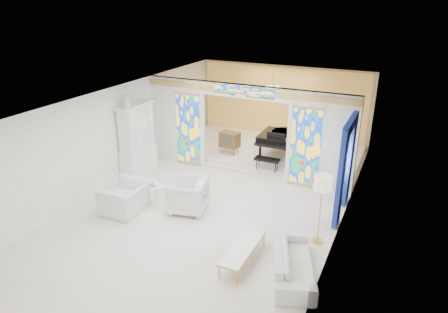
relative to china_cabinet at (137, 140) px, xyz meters
The scene contains 24 objects.
floor 3.47m from the china_cabinet, 10.50° to the right, with size 12.00×12.00×0.00m, color beige.
ceiling 3.75m from the china_cabinet, 10.50° to the right, with size 7.00×12.00×0.02m, color white.
wall_back 6.30m from the china_cabinet, 59.24° to the left, with size 7.00×0.02×3.00m, color silver.
wall_front 7.35m from the china_cabinet, 64.01° to the right, with size 7.00×0.02×3.00m, color silver.
wall_left 0.74m from the china_cabinet, 115.42° to the right, with size 0.02×12.00×3.00m, color silver.
wall_right 6.75m from the china_cabinet, ahead, with size 0.02×12.00×3.00m, color silver.
partition_wall 3.54m from the china_cabinet, 23.50° to the left, with size 7.00×0.22×3.00m.
stained_glass_left 1.76m from the china_cabinet, 47.47° to the left, with size 0.90×0.04×2.40m, color gold.
stained_glass_right 5.41m from the china_cabinet, 13.85° to the left, with size 0.90×0.04×2.40m, color gold.
stained_glass_transom 3.84m from the china_cabinet, 21.91° to the left, with size 2.00×0.04×0.34m, color gold.
alcove_platform 4.88m from the china_cabinet, 47.45° to the left, with size 6.80×3.80×0.18m, color beige.
gold_curtain_back 6.19m from the china_cabinet, 58.67° to the left, with size 6.70×0.10×2.90m, color gold.
chandelier 5.02m from the china_cabinet, 44.89° to the left, with size 0.48×0.48×0.30m, color gold.
blue_drapes 6.63m from the china_cabinet, ahead, with size 0.14×1.85×2.65m.
china_cabinet is the anchor object (origin of this frame).
armchair_left 2.72m from the china_cabinet, 61.22° to the right, with size 1.24×1.08×0.81m, color white.
armchair_right 3.23m from the china_cabinet, 29.10° to the right, with size 1.00×1.03×0.93m, color white.
sofa 6.88m from the china_cabinet, 25.35° to the right, with size 2.07×0.81×0.61m, color white.
side_table 2.56m from the china_cabinet, 42.19° to the right, with size 0.52×0.52×0.60m.
vase 2.48m from the china_cabinet, 42.19° to the right, with size 0.19×0.19×0.20m, color silver.
coffee_table 5.89m from the china_cabinet, 30.55° to the right, with size 0.53×1.66×0.37m.
floor_lamp 6.54m from the china_cabinet, 13.20° to the right, with size 0.54×0.54×1.74m.
grand_piano 5.10m from the china_cabinet, 37.66° to the left, with size 1.63×2.56×1.02m.
tv_console 3.35m from the china_cabinet, 48.94° to the left, with size 0.72×0.52×0.79m.
Camera 1 is at (4.62, -9.29, 5.57)m, focal length 32.00 mm.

